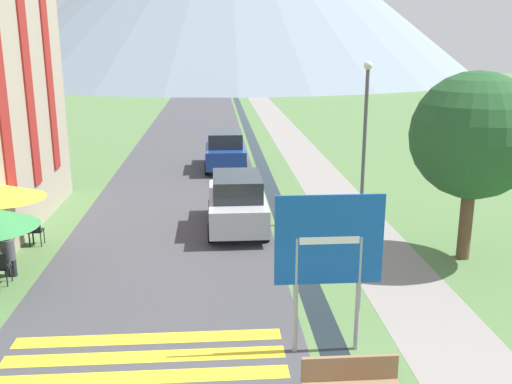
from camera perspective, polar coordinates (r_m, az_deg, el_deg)
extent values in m
plane|color=#517542|center=(27.15, -1.80, 2.27)|extent=(160.00, 160.00, 0.00)
cube|color=#424247|center=(36.98, -6.35, 5.58)|extent=(6.40, 60.00, 0.01)
cube|color=gray|center=(37.24, 3.12, 5.72)|extent=(2.20, 60.00, 0.01)
cube|color=black|center=(37.02, -0.59, 5.68)|extent=(0.60, 60.00, 0.00)
cube|color=yellow|center=(11.10, -11.47, -17.71)|extent=(5.44, 0.44, 0.01)
cube|color=yellow|center=(11.69, -11.04, -15.87)|extent=(5.44, 0.44, 0.01)
cube|color=yellow|center=(12.29, -10.66, -14.21)|extent=(5.44, 0.44, 0.01)
cube|color=maroon|center=(19.36, -22.11, 13.09)|extent=(0.06, 0.70, 8.52)
cube|color=maroon|center=(21.62, -20.20, 13.35)|extent=(0.06, 0.70, 8.52)
cylinder|color=#9E9EA3|center=(11.16, 3.99, -10.33)|extent=(0.10, 0.10, 2.37)
cylinder|color=#9E9EA3|center=(11.39, 10.20, -10.00)|extent=(0.10, 0.10, 2.37)
cube|color=#1451AD|center=(10.81, 7.34, -4.77)|extent=(2.07, 0.05, 1.76)
cube|color=white|center=(10.78, 7.37, -4.82)|extent=(1.14, 0.02, 0.14)
cube|color=#846647|center=(10.50, 9.36, -16.97)|extent=(1.70, 0.08, 0.45)
cube|color=#B2B2B7|center=(18.48, -1.92, -1.50)|extent=(1.78, 4.14, 0.84)
cube|color=#23282D|center=(18.08, -1.91, 0.63)|extent=(1.51, 2.28, 0.68)
cylinder|color=black|center=(19.82, -4.51, -1.66)|extent=(0.18, 0.60, 0.60)
cylinder|color=black|center=(19.87, 0.39, -1.57)|extent=(0.18, 0.60, 0.60)
cylinder|color=black|center=(17.37, -4.54, -4.08)|extent=(0.18, 0.60, 0.60)
cylinder|color=black|center=(17.43, 1.06, -3.96)|extent=(0.18, 0.60, 0.60)
cube|color=navy|center=(27.25, -3.10, 3.85)|extent=(1.83, 4.15, 0.84)
cube|color=#23282D|center=(26.91, -3.11, 5.35)|extent=(1.55, 2.28, 0.68)
cylinder|color=black|center=(28.59, -4.89, 3.48)|extent=(0.18, 0.60, 0.60)
cylinder|color=black|center=(28.62, -1.39, 3.54)|extent=(0.18, 0.60, 0.60)
cylinder|color=black|center=(26.07, -4.95, 2.37)|extent=(0.18, 0.60, 0.60)
cylinder|color=black|center=(26.10, -1.11, 2.43)|extent=(0.18, 0.60, 0.60)
cube|color=black|center=(17.05, -24.15, -5.22)|extent=(0.40, 0.40, 0.04)
cylinder|color=black|center=(17.22, -23.35, -5.74)|extent=(0.03, 0.03, 0.45)
cylinder|color=black|center=(16.92, -23.72, -6.14)|extent=(0.03, 0.03, 0.45)
cube|color=black|center=(18.31, -22.10, -3.67)|extent=(0.40, 0.40, 0.04)
cube|color=black|center=(18.09, -22.33, -3.25)|extent=(0.40, 0.04, 0.40)
cylinder|color=black|center=(18.58, -22.38, -4.16)|extent=(0.03, 0.03, 0.45)
cylinder|color=black|center=(18.48, -21.38, -4.16)|extent=(0.03, 0.03, 0.45)
cylinder|color=black|center=(18.28, -22.70, -4.50)|extent=(0.03, 0.03, 0.45)
cylinder|color=black|center=(18.17, -21.68, -4.51)|extent=(0.03, 0.03, 0.45)
cube|color=black|center=(15.72, -24.13, -6.89)|extent=(0.40, 0.40, 0.04)
cylinder|color=black|center=(15.89, -23.26, -7.43)|extent=(0.03, 0.03, 0.45)
cylinder|color=black|center=(15.59, -23.65, -7.90)|extent=(0.03, 0.03, 0.45)
cube|color=black|center=(18.25, -21.14, -3.63)|extent=(0.40, 0.40, 0.04)
cube|color=black|center=(18.03, -21.36, -3.20)|extent=(0.40, 0.04, 0.40)
cylinder|color=black|center=(18.53, -21.43, -4.12)|extent=(0.03, 0.03, 0.45)
cylinder|color=black|center=(18.43, -20.42, -4.12)|extent=(0.03, 0.03, 0.45)
cylinder|color=black|center=(18.22, -21.74, -4.46)|extent=(0.03, 0.03, 0.45)
cylinder|color=black|center=(18.12, -20.71, -4.47)|extent=(0.03, 0.03, 0.45)
cylinder|color=#B7B2A8|center=(16.97, -23.43, -3.09)|extent=(0.06, 0.06, 2.11)
cone|color=yellow|center=(16.72, -23.77, 0.02)|extent=(2.09, 2.09, 0.38)
cylinder|color=#282833|center=(16.24, -23.63, -6.97)|extent=(0.14, 0.14, 0.46)
cylinder|color=#282833|center=(16.18, -23.03, -6.99)|extent=(0.14, 0.14, 0.46)
cylinder|color=#4C4C56|center=(16.05, -23.52, -5.32)|extent=(0.32, 0.32, 0.54)
sphere|color=tan|center=(15.93, -23.65, -4.08)|extent=(0.22, 0.22, 0.22)
cylinder|color=#515156|center=(18.88, 10.75, 4.25)|extent=(0.12, 0.12, 5.06)
sphere|color=silver|center=(18.59, 11.16, 12.31)|extent=(0.28, 0.28, 0.28)
cylinder|color=brown|center=(16.89, 20.22, -2.97)|extent=(0.36, 0.36, 2.03)
sphere|color=#235128|center=(16.35, 21.00, 5.31)|extent=(3.42, 3.42, 3.42)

